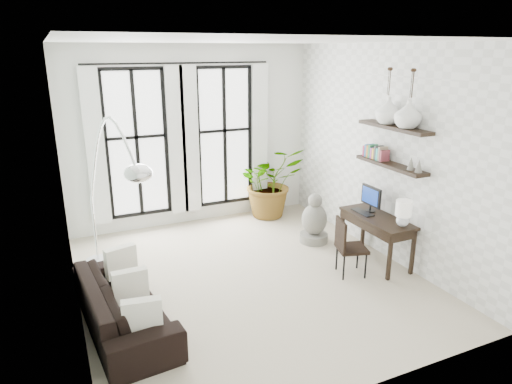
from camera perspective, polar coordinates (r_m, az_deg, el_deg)
floor at (r=6.61m, az=-0.93°, el=-10.58°), size 5.00×5.00×0.00m
ceiling at (r=5.83m, az=-1.09°, el=18.37°), size 5.00×5.00×0.00m
wall_left at (r=5.56m, az=-22.79°, el=0.33°), size 0.00×5.00×5.00m
wall_right at (r=7.20m, az=15.71°, el=4.72°), size 0.00×5.00×5.00m
wall_back at (r=8.32m, az=-7.95°, el=6.87°), size 4.50×0.00×4.50m
windows at (r=8.21m, az=-9.13°, el=6.39°), size 3.26×0.13×2.65m
wall_shelves at (r=6.87m, az=16.43°, el=5.16°), size 0.25×1.30×0.60m
sofa at (r=5.63m, az=-16.28°, el=-13.24°), size 0.97×2.10×0.59m
throw_pillows at (r=5.54m, az=-15.42°, el=-11.28°), size 0.40×1.52×0.40m
plant at (r=8.71m, az=1.76°, el=1.33°), size 1.26×1.10×1.37m
desk at (r=6.98m, az=15.17°, el=-3.43°), size 0.52×1.22×1.12m
desk_chair at (r=6.60m, az=11.29°, el=-6.34°), size 0.49×0.49×0.84m
arc_lamp at (r=5.94m, az=-17.93°, el=4.17°), size 0.73×2.07×2.35m
buddha at (r=7.67m, az=7.29°, el=-3.71°), size 0.47×0.47×0.85m
vase_a at (r=6.57m, az=18.47°, el=9.23°), size 0.37×0.37×0.38m
vase_b at (r=6.86m, az=16.21°, el=9.75°), size 0.37×0.37×0.38m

